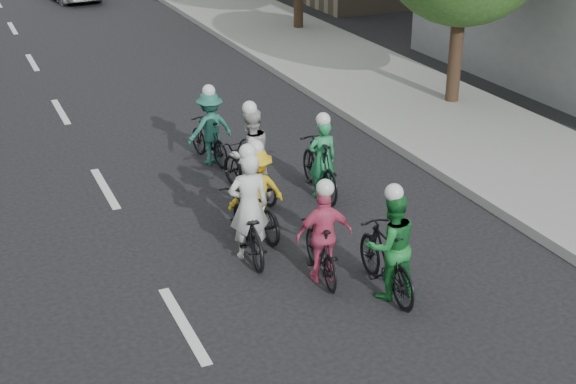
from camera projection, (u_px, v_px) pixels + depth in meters
ground at (184, 325)px, 10.79m from camera, size 120.00×120.00×0.00m
sidewalk_right at (356, 72)px, 22.07m from camera, size 4.00×80.00×0.15m
curb_right at (292, 80)px, 21.35m from camera, size 0.18×80.00×0.18m
cyclist_0 at (388, 253)px, 11.28m from camera, size 0.81×1.75×1.73m
cyclist_1 at (250, 163)px, 14.39m from camera, size 0.95×1.83×1.83m
cyclist_2 at (322, 243)px, 11.70m from camera, size 0.90×1.53×1.61m
cyclist_3 at (255, 198)px, 13.11m from camera, size 0.99×1.85×1.64m
cyclist_4 at (247, 220)px, 12.38m from camera, size 0.85×1.88×1.87m
cyclist_5 at (210, 133)px, 15.93m from camera, size 1.04×1.56×1.63m
cyclist_6 at (320, 165)px, 14.50m from camera, size 0.66×1.80×1.60m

